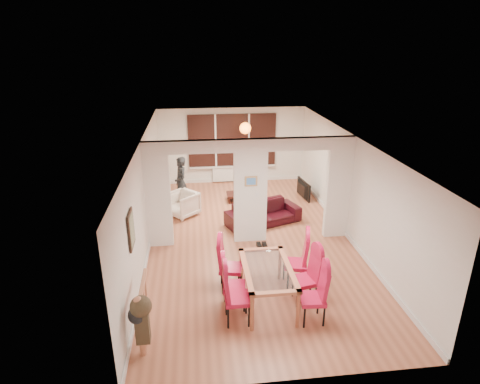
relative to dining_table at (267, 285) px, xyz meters
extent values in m
cube|color=#AF6346|center=(0.04, 2.59, -0.38)|extent=(5.00, 9.00, 0.01)
cube|color=white|center=(0.04, 2.59, 0.92)|extent=(5.00, 0.18, 2.60)
cube|color=black|center=(0.04, 7.03, 1.12)|extent=(3.00, 0.08, 1.80)
cube|color=white|center=(0.04, 6.99, -0.08)|extent=(1.40, 0.08, 0.50)
sphere|color=orange|center=(0.34, 5.89, 1.77)|extent=(0.36, 0.36, 0.36)
cube|color=gray|center=(-2.43, 0.19, 1.22)|extent=(0.04, 0.52, 0.67)
cube|color=#4C8CD8|center=(0.04, 2.49, 1.22)|extent=(0.30, 0.03, 0.25)
imported|color=black|center=(0.53, 3.51, -0.08)|extent=(2.18, 1.44, 0.59)
imported|color=beige|center=(-1.67, 4.29, -0.03)|extent=(1.07, 1.08, 0.70)
imported|color=black|center=(-1.70, 4.91, 0.40)|extent=(0.65, 0.52, 1.56)
imported|color=black|center=(2.04, 5.24, -0.09)|extent=(0.99, 0.25, 0.57)
cylinder|color=#143F19|center=(0.32, 5.31, 0.02)|extent=(0.08, 0.08, 0.31)
imported|color=black|center=(0.43, 5.31, -0.10)|extent=(0.20, 0.20, 0.05)
camera|label=1|loc=(-1.26, -6.35, 4.36)|focal=30.00mm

